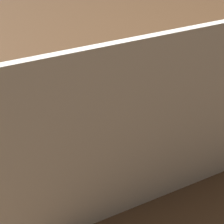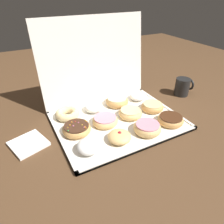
% 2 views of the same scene
% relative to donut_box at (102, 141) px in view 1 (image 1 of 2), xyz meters
% --- Properties ---
extents(ground_plane, '(3.00, 3.00, 0.00)m').
position_rel_donut_box_xyz_m(ground_plane, '(0.00, 0.00, -0.01)').
color(ground_plane, '#4C331E').
extents(donut_box, '(0.55, 0.42, 0.01)m').
position_rel_donut_box_xyz_m(donut_box, '(0.00, 0.00, 0.00)').
color(donut_box, silver).
rests_on(donut_box, ground).
extents(box_lid_open, '(0.55, 0.06, 0.42)m').
position_rel_donut_box_xyz_m(box_lid_open, '(0.00, 0.24, 0.20)').
color(box_lid_open, silver).
rests_on(box_lid_open, ground).
extents(powdered_filled_donut_0, '(0.09, 0.09, 0.05)m').
position_rel_donut_box_xyz_m(powdered_filled_donut_0, '(-0.19, -0.13, 0.03)').
color(powdered_filled_donut_0, white).
rests_on(powdered_filled_donut_0, donut_box).
extents(jelly_filled_donut_1, '(0.09, 0.09, 0.04)m').
position_rel_donut_box_xyz_m(jelly_filled_donut_1, '(-0.06, -0.13, 0.02)').
color(jelly_filled_donut_1, '#E5B770').
rests_on(jelly_filled_donut_1, donut_box).
extents(pink_frosted_donut_2, '(0.11, 0.11, 0.04)m').
position_rel_donut_box_xyz_m(pink_frosted_donut_2, '(0.06, -0.13, 0.03)').
color(pink_frosted_donut_2, '#E5B770').
rests_on(pink_frosted_donut_2, donut_box).
extents(chocolate_frosted_donut_3, '(0.11, 0.11, 0.03)m').
position_rel_donut_box_xyz_m(chocolate_frosted_donut_3, '(0.19, -0.13, 0.02)').
color(chocolate_frosted_donut_3, tan).
rests_on(chocolate_frosted_donut_3, donut_box).
extents(sprinkle_donut_4, '(0.12, 0.12, 0.04)m').
position_rel_donut_box_xyz_m(sprinkle_donut_4, '(-0.19, -0.00, 0.02)').
color(sprinkle_donut_4, tan).
rests_on(sprinkle_donut_4, donut_box).
extents(pink_frosted_donut_5, '(0.11, 0.11, 0.04)m').
position_rel_donut_box_xyz_m(pink_frosted_donut_5, '(-0.06, -0.00, 0.02)').
color(pink_frosted_donut_5, '#E5B770').
rests_on(pink_frosted_donut_5, donut_box).
extents(glazed_ring_donut_6, '(0.11, 0.11, 0.04)m').
position_rel_donut_box_xyz_m(glazed_ring_donut_6, '(0.07, 0.00, 0.02)').
color(glazed_ring_donut_6, '#E5B770').
rests_on(glazed_ring_donut_6, donut_box).
extents(glazed_ring_donut_7, '(0.11, 0.11, 0.04)m').
position_rel_donut_box_xyz_m(glazed_ring_donut_7, '(0.19, 0.00, 0.02)').
color(glazed_ring_donut_7, tan).
rests_on(glazed_ring_donut_7, donut_box).
extents(cruller_donut_8, '(0.11, 0.11, 0.04)m').
position_rel_donut_box_xyz_m(cruller_donut_8, '(-0.19, 0.13, 0.02)').
color(cruller_donut_8, '#EACC8C').
rests_on(cruller_donut_8, donut_box).
extents(powdered_filled_donut_9, '(0.09, 0.09, 0.04)m').
position_rel_donut_box_xyz_m(powdered_filled_donut_9, '(-0.06, 0.12, 0.03)').
color(powdered_filled_donut_9, white).
rests_on(powdered_filled_donut_9, donut_box).
extents(glazed_ring_donut_10, '(0.12, 0.12, 0.04)m').
position_rel_donut_box_xyz_m(glazed_ring_donut_10, '(0.06, 0.12, 0.03)').
color(glazed_ring_donut_10, tan).
rests_on(glazed_ring_donut_10, donut_box).
extents(powdered_filled_donut_11, '(0.09, 0.09, 0.04)m').
position_rel_donut_box_xyz_m(powdered_filled_donut_11, '(0.19, 0.12, 0.02)').
color(powdered_filled_donut_11, white).
rests_on(powdered_filled_donut_11, donut_box).
extents(napkin_stack, '(0.15, 0.15, 0.01)m').
position_rel_donut_box_xyz_m(napkin_stack, '(-0.38, 0.02, 0.00)').
color(napkin_stack, white).
rests_on(napkin_stack, ground).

